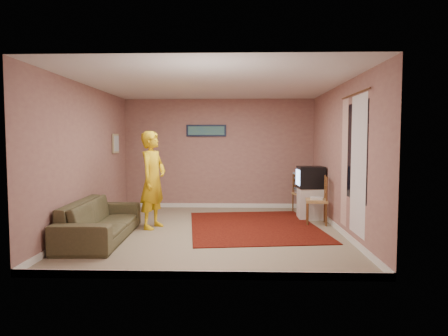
{
  "coord_description": "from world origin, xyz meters",
  "views": [
    {
      "loc": [
        0.41,
        -7.04,
        1.62
      ],
      "look_at": [
        0.18,
        0.6,
        1.09
      ],
      "focal_mm": 32.0,
      "sensor_mm": 36.0,
      "label": 1
    }
  ],
  "objects_px": {
    "crt_tv": "(310,177)",
    "sofa": "(101,220)",
    "chair_a": "(303,189)",
    "tv_cabinet": "(310,203)",
    "chair_b": "(317,195)",
    "person": "(153,180)"
  },
  "relations": [
    {
      "from": "person",
      "to": "chair_a",
      "type": "bearing_deg",
      "value": -41.43
    },
    {
      "from": "chair_a",
      "to": "person",
      "type": "xyz_separation_m",
      "value": [
        -3.04,
        -1.76,
        0.38
      ]
    },
    {
      "from": "crt_tv",
      "to": "sofa",
      "type": "xyz_separation_m",
      "value": [
        -3.74,
        -1.85,
        -0.54
      ]
    },
    {
      "from": "chair_a",
      "to": "person",
      "type": "distance_m",
      "value": 3.53
    },
    {
      "from": "chair_b",
      "to": "person",
      "type": "relative_size",
      "value": 0.28
    },
    {
      "from": "chair_b",
      "to": "tv_cabinet",
      "type": "bearing_deg",
      "value": -170.29
    },
    {
      "from": "crt_tv",
      "to": "person",
      "type": "relative_size",
      "value": 0.31
    },
    {
      "from": "chair_b",
      "to": "sofa",
      "type": "relative_size",
      "value": 0.23
    },
    {
      "from": "tv_cabinet",
      "to": "chair_a",
      "type": "height_order",
      "value": "chair_a"
    },
    {
      "from": "crt_tv",
      "to": "chair_a",
      "type": "height_order",
      "value": "crt_tv"
    },
    {
      "from": "sofa",
      "to": "crt_tv",
      "type": "bearing_deg",
      "value": -65.65
    },
    {
      "from": "chair_b",
      "to": "person",
      "type": "xyz_separation_m",
      "value": [
        -3.09,
        -0.44,
        0.32
      ]
    },
    {
      "from": "chair_b",
      "to": "chair_a",
      "type": "bearing_deg",
      "value": -170.13
    },
    {
      "from": "chair_a",
      "to": "chair_b",
      "type": "height_order",
      "value": "chair_b"
    },
    {
      "from": "crt_tv",
      "to": "sofa",
      "type": "relative_size",
      "value": 0.25
    },
    {
      "from": "chair_a",
      "to": "sofa",
      "type": "xyz_separation_m",
      "value": [
        -3.72,
        -2.64,
        -0.2
      ]
    },
    {
      "from": "chair_b",
      "to": "sofa",
      "type": "xyz_separation_m",
      "value": [
        -3.77,
        -1.32,
        -0.25
      ]
    },
    {
      "from": "tv_cabinet",
      "to": "crt_tv",
      "type": "xyz_separation_m",
      "value": [
        -0.01,
        -0.0,
        0.54
      ]
    },
    {
      "from": "chair_a",
      "to": "tv_cabinet",
      "type": "bearing_deg",
      "value": -103.12
    },
    {
      "from": "sofa",
      "to": "chair_b",
      "type": "bearing_deg",
      "value": -72.72
    },
    {
      "from": "tv_cabinet",
      "to": "chair_a",
      "type": "xyz_separation_m",
      "value": [
        -0.03,
        0.78,
        0.2
      ]
    },
    {
      "from": "chair_a",
      "to": "chair_b",
      "type": "distance_m",
      "value": 1.32
    }
  ]
}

